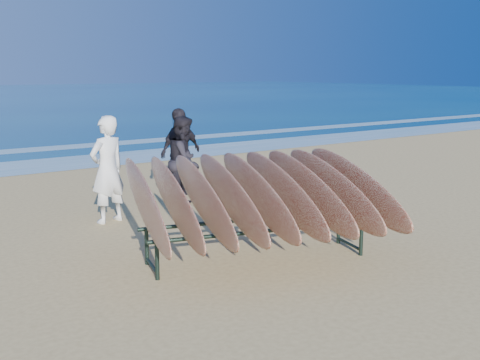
# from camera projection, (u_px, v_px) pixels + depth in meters

# --- Properties ---
(ground) EXTENTS (120.00, 120.00, 0.00)m
(ground) POSITION_uv_depth(u_px,v_px,m) (272.00, 252.00, 8.79)
(ground) COLOR tan
(ground) RESTS_ON ground
(foam_near) EXTENTS (160.00, 160.00, 0.00)m
(foam_near) POSITION_uv_depth(u_px,v_px,m) (46.00, 165.00, 16.73)
(foam_near) COLOR white
(foam_near) RESTS_ON ground
(foam_far) EXTENTS (160.00, 160.00, 0.00)m
(foam_far) POSITION_uv_depth(u_px,v_px,m) (10.00, 151.00, 19.52)
(foam_far) COLOR white
(foam_far) RESTS_ON ground
(surfboard_rack) EXTENTS (3.87, 3.73, 1.55)m
(surfboard_rack) POSITION_uv_depth(u_px,v_px,m) (257.00, 194.00, 8.25)
(surfboard_rack) COLOR black
(surfboard_rack) RESTS_ON ground
(person_white) EXTENTS (0.77, 0.59, 1.86)m
(person_white) POSITION_uv_depth(u_px,v_px,m) (107.00, 169.00, 10.35)
(person_white) COLOR silver
(person_white) RESTS_ON ground
(person_dark_a) EXTENTS (1.08, 1.06, 1.75)m
(person_dark_a) POSITION_uv_depth(u_px,v_px,m) (185.00, 161.00, 11.64)
(person_dark_a) COLOR black
(person_dark_a) RESTS_ON ground
(person_dark_b) EXTENTS (1.16, 0.71, 1.84)m
(person_dark_b) POSITION_uv_depth(u_px,v_px,m) (181.00, 152.00, 12.59)
(person_dark_b) COLOR black
(person_dark_b) RESTS_ON ground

